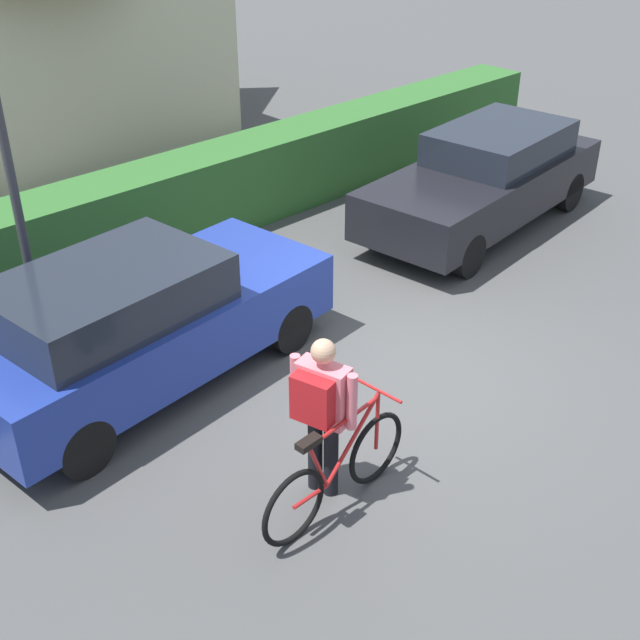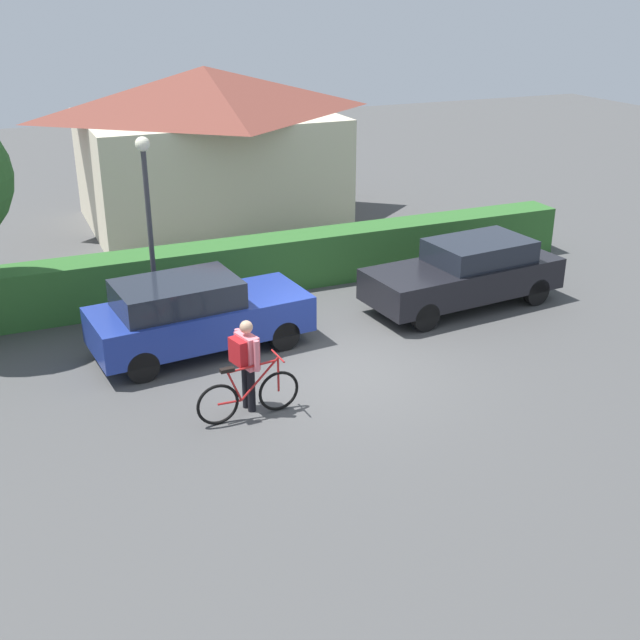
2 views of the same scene
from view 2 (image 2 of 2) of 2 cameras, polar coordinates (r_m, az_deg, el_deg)
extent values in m
plane|color=#484848|center=(14.33, 1.21, -3.56)|extent=(60.00, 60.00, 0.00)
cube|color=#2F632A|center=(17.91, -4.59, 3.96)|extent=(15.73, 0.90, 1.17)
cube|color=beige|center=(23.23, -8.00, 10.72)|extent=(6.75, 5.35, 3.10)
pyramid|color=brown|center=(22.87, -8.31, 16.07)|extent=(7.09, 5.62, 1.27)
cube|color=navy|center=(14.98, -8.57, 0.06)|extent=(4.19, 2.01, 0.68)
cube|color=#1E232D|center=(14.63, -10.27, 1.85)|extent=(2.32, 1.64, 0.49)
cylinder|color=black|center=(16.19, -4.85, 0.73)|extent=(0.60, 0.24, 0.58)
cylinder|color=black|center=(14.98, -2.59, -1.11)|extent=(0.60, 0.24, 0.58)
cylinder|color=black|center=(15.39, -14.24, -1.15)|extent=(0.60, 0.24, 0.58)
cylinder|color=black|center=(14.12, -12.67, -3.27)|extent=(0.60, 0.24, 0.58)
cube|color=black|center=(17.18, 10.23, 2.97)|extent=(4.45, 2.03, 0.66)
cube|color=#1E232D|center=(17.24, 11.41, 4.93)|extent=(2.24, 1.62, 0.46)
cylinder|color=black|center=(18.70, 12.33, 3.39)|extent=(0.61, 0.24, 0.60)
cylinder|color=black|center=(17.71, 15.32, 1.99)|extent=(0.61, 0.24, 0.60)
cylinder|color=black|center=(17.01, 4.77, 1.88)|extent=(0.61, 0.24, 0.60)
cylinder|color=black|center=(15.92, 7.60, 0.23)|extent=(0.61, 0.24, 0.60)
torus|color=black|center=(12.86, -2.99, -5.12)|extent=(0.70, 0.08, 0.70)
torus|color=black|center=(12.55, -7.37, -6.06)|extent=(0.70, 0.08, 0.70)
cylinder|color=#B21E1E|center=(12.62, -4.36, -4.25)|extent=(0.67, 0.07, 0.64)
cylinder|color=#B21E1E|center=(12.51, -6.19, -4.76)|extent=(0.25, 0.05, 0.57)
cylinder|color=#B21E1E|center=(12.47, -4.96, -3.36)|extent=(0.81, 0.07, 0.08)
cylinder|color=#B21E1E|center=(12.61, -6.52, -5.92)|extent=(0.40, 0.05, 0.05)
cylinder|color=#B21E1E|center=(12.72, -3.02, -3.94)|extent=(0.04, 0.04, 0.60)
cube|color=black|center=(12.34, -6.71, -3.60)|extent=(0.22, 0.11, 0.06)
cylinder|color=#B21E1E|center=(12.58, -3.05, -2.60)|extent=(0.05, 0.50, 0.03)
cylinder|color=black|center=(12.97, -5.36, -4.74)|extent=(0.13, 0.13, 0.78)
cylinder|color=black|center=(12.85, -4.97, -5.01)|extent=(0.13, 0.13, 0.78)
cube|color=#E5727F|center=(12.62, -5.27, -2.22)|extent=(0.30, 0.49, 0.55)
sphere|color=tan|center=(12.45, -5.34, -0.51)|extent=(0.21, 0.21, 0.21)
cylinder|color=#E5727F|center=(12.83, -5.93, -1.74)|extent=(0.09, 0.09, 0.52)
cylinder|color=#E5727F|center=(12.40, -4.59, -2.59)|extent=(0.09, 0.09, 0.52)
cube|color=red|center=(12.53, -5.89, -2.28)|extent=(0.24, 0.39, 0.42)
cylinder|color=#38383D|center=(15.77, -12.07, 5.45)|extent=(0.10, 0.10, 3.57)
sphere|color=#F2EDCC|center=(15.32, -12.67, 12.26)|extent=(0.28, 0.28, 0.28)
camera|label=1|loc=(7.04, -27.23, 9.53)|focal=46.43mm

